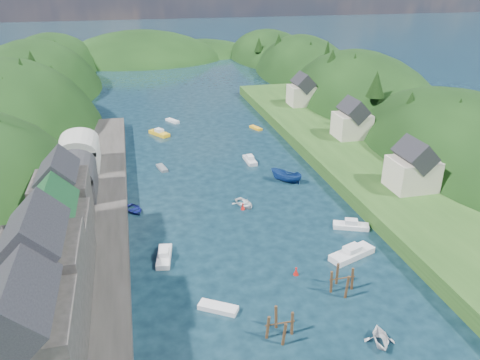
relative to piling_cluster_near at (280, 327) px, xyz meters
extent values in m
plane|color=black|center=(3.10, 52.88, -1.12)|extent=(600.00, 600.00, 0.00)
ellipsoid|color=black|center=(-41.90, 77.88, -10.22)|extent=(44.00, 75.56, 52.00)
ellipsoid|color=black|center=(-41.90, 120.88, -9.55)|extent=(44.00, 75.56, 48.19)
ellipsoid|color=black|center=(-41.90, 162.88, -7.94)|extent=(44.00, 75.56, 39.00)
ellipsoid|color=black|center=(48.10, 34.88, -8.90)|extent=(36.00, 75.56, 44.49)
ellipsoid|color=black|center=(48.10, 77.88, -9.52)|extent=(36.00, 75.56, 48.00)
ellipsoid|color=black|center=(48.10, 120.88, -8.90)|extent=(36.00, 75.56, 44.49)
ellipsoid|color=black|center=(48.10, 162.88, -7.42)|extent=(36.00, 75.56, 36.00)
ellipsoid|color=black|center=(-6.90, 172.88, -11.12)|extent=(80.00, 60.00, 44.00)
ellipsoid|color=black|center=(21.10, 182.88, -13.12)|extent=(70.00, 56.00, 36.00)
cone|color=black|center=(-37.36, 66.13, 11.49)|extent=(4.73, 4.73, 5.68)
cone|color=black|center=(-35.72, 76.90, 12.38)|extent=(4.34, 4.34, 7.80)
cone|color=black|center=(-37.44, 86.69, 7.17)|extent=(5.28, 5.28, 4.89)
cone|color=black|center=(-37.51, 99.73, 11.22)|extent=(4.77, 4.77, 6.58)
cone|color=black|center=(-33.24, 102.61, 7.47)|extent=(4.07, 4.07, 5.19)
cone|color=black|center=(-38.38, 122.07, 8.50)|extent=(4.56, 4.56, 7.82)
cone|color=black|center=(-38.27, 129.43, 6.85)|extent=(4.75, 4.75, 5.26)
cone|color=black|center=(-36.61, 142.17, 8.00)|extent=(4.27, 4.27, 7.53)
cone|color=black|center=(43.68, 33.60, 9.97)|extent=(5.03, 5.03, 6.55)
cone|color=black|center=(40.45, 43.45, 8.90)|extent=(5.29, 5.29, 6.77)
cone|color=black|center=(39.30, 55.49, 11.23)|extent=(4.07, 4.07, 5.72)
cone|color=black|center=(42.86, 62.86, 6.86)|extent=(3.40, 3.40, 5.41)
cone|color=black|center=(43.31, 74.30, 10.34)|extent=(4.94, 4.94, 8.86)
cone|color=black|center=(40.21, 81.17, 11.38)|extent=(5.25, 5.25, 6.90)
cone|color=black|center=(43.70, 92.66, 11.51)|extent=(3.36, 3.36, 8.32)
cone|color=black|center=(45.24, 109.63, 9.55)|extent=(4.57, 4.57, 7.02)
cone|color=black|center=(44.45, 118.96, 7.77)|extent=(3.59, 3.59, 5.89)
cone|color=black|center=(40.61, 128.82, 10.35)|extent=(4.14, 4.14, 5.76)
cone|color=black|center=(37.86, 145.23, 7.30)|extent=(3.83, 3.83, 5.53)
cube|color=#2D2B28|center=(-20.90, 22.88, -0.12)|extent=(12.00, 110.00, 2.00)
cube|color=#234719|center=(-27.90, 22.88, 0.13)|extent=(12.00, 110.00, 2.50)
cube|color=#2D2B28|center=(-22.90, -3.12, 4.88)|extent=(8.00, 9.00, 8.00)
cube|color=black|center=(-22.90, -3.12, 9.84)|extent=(5.88, 9.36, 5.88)
cube|color=#2D2B28|center=(-22.90, 5.88, 5.38)|extent=(8.00, 9.00, 9.00)
cube|color=black|center=(-22.90, 5.88, 10.84)|extent=(5.88, 9.36, 5.88)
cube|color=#2D2B28|center=(-22.90, 14.88, 4.38)|extent=(8.00, 9.00, 7.00)
cube|color=#1E592D|center=(-22.90, 14.88, 8.84)|extent=(5.88, 9.36, 5.88)
cube|color=#2D2B28|center=(-22.90, 23.88, 4.88)|extent=(7.00, 8.00, 8.00)
cube|color=black|center=(-22.90, 23.88, 9.72)|extent=(5.15, 8.32, 5.15)
cube|color=#2D2D30|center=(-22.90, 35.88, 2.88)|extent=(7.00, 9.00, 4.00)
cylinder|color=#2D2D30|center=(-22.90, 35.88, 4.88)|extent=(7.00, 9.00, 7.00)
cube|color=#B2B2A8|center=(-22.90, 47.88, 2.88)|extent=(7.00, 9.00, 4.00)
cylinder|color=#B2B2A8|center=(-22.90, 47.88, 4.88)|extent=(7.00, 9.00, 7.00)
cube|color=#234719|center=(28.10, 42.88, 0.08)|extent=(16.00, 120.00, 2.40)
cube|color=beige|center=(30.10, 24.88, 3.78)|extent=(7.00, 6.00, 5.00)
cube|color=black|center=(30.10, 24.88, 7.12)|extent=(5.15, 6.24, 5.15)
cube|color=beige|center=(32.10, 50.88, 3.78)|extent=(7.00, 6.00, 5.00)
cube|color=black|center=(32.10, 50.88, 7.12)|extent=(5.15, 6.24, 5.15)
cube|color=beige|center=(31.10, 77.88, 3.78)|extent=(7.00, 6.00, 5.00)
cube|color=black|center=(31.10, 77.88, 7.12)|extent=(5.15, 6.24, 5.15)
cylinder|color=#382314|center=(1.33, 0.00, -0.03)|extent=(0.32, 0.32, 3.37)
cylinder|color=#382314|center=(0.00, 1.33, -0.03)|extent=(0.32, 0.32, 3.37)
cylinder|color=#382314|center=(-1.33, 0.00, -0.03)|extent=(0.32, 0.32, 3.37)
cylinder|color=#382314|center=(0.00, -1.33, -0.03)|extent=(0.32, 0.32, 3.37)
cylinder|color=#382314|center=(0.00, 0.00, 0.54)|extent=(3.18, 0.16, 0.16)
cylinder|color=#382314|center=(10.72, 5.47, 0.10)|extent=(0.32, 0.32, 3.63)
cylinder|color=#382314|center=(9.39, 6.80, 0.10)|extent=(0.32, 0.32, 3.63)
cylinder|color=#382314|center=(8.06, 5.47, 0.10)|extent=(0.32, 0.32, 3.63)
cylinder|color=#382314|center=(9.39, 4.14, 0.10)|extent=(0.32, 0.32, 3.63)
cylinder|color=#382314|center=(9.39, 5.47, 0.70)|extent=(3.19, 0.16, 0.16)
cone|color=#AE120D|center=(5.28, 9.77, -0.67)|extent=(0.70, 0.70, 0.90)
sphere|color=#AE120D|center=(5.28, 9.77, -0.17)|extent=(0.30, 0.30, 0.30)
cone|color=#AE120D|center=(2.96, 28.31, -0.67)|extent=(0.70, 0.70, 0.90)
sphere|color=#AE120D|center=(2.96, 28.31, -0.17)|extent=(0.30, 0.30, 0.30)
cube|color=silver|center=(-10.45, 17.10, -0.78)|extent=(2.57, 5.51, 0.74)
cube|color=silver|center=(-10.45, 17.10, -0.02)|extent=(1.50, 2.02, 0.70)
imported|color=navy|center=(-13.90, 31.73, -0.83)|extent=(4.42, 5.02, 0.86)
imported|color=navy|center=(12.98, 36.87, -0.11)|extent=(5.93, 5.67, 2.31)
cube|color=silver|center=(-5.45, 5.51, -0.83)|extent=(4.57, 3.60, 0.62)
imported|color=silver|center=(9.65, -3.41, -0.29)|extent=(4.05, 4.41, 1.95)
imported|color=silver|center=(3.53, 29.64, -0.82)|extent=(4.24, 5.01, 0.88)
cube|color=white|center=(17.09, 18.91, -0.79)|extent=(5.40, 3.50, 0.72)
cube|color=silver|center=(17.09, 18.91, -0.05)|extent=(2.11, 1.78, 0.70)
cube|color=slate|center=(-8.20, 47.93, -0.88)|extent=(2.07, 3.94, 0.53)
cube|color=gold|center=(15.80, 67.87, -0.88)|extent=(2.55, 3.85, 0.51)
cube|color=silver|center=(13.85, 11.88, -0.70)|extent=(6.88, 4.30, 0.92)
cube|color=silver|center=(13.85, 11.88, 0.15)|extent=(2.67, 2.21, 0.70)
cube|color=silver|center=(9.13, 47.63, -0.80)|extent=(1.88, 5.10, 0.70)
cube|color=silver|center=(9.13, 47.63, -0.06)|extent=(1.24, 1.81, 0.70)
cube|color=gold|center=(-7.11, 68.59, -0.76)|extent=(4.68, 5.83, 0.80)
cube|color=silver|center=(-7.11, 68.59, 0.04)|extent=(2.19, 2.40, 0.70)
cube|color=silver|center=(-3.11, 78.23, -0.85)|extent=(3.28, 4.28, 0.58)
camera|label=1|loc=(-12.74, -35.77, 33.66)|focal=35.00mm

